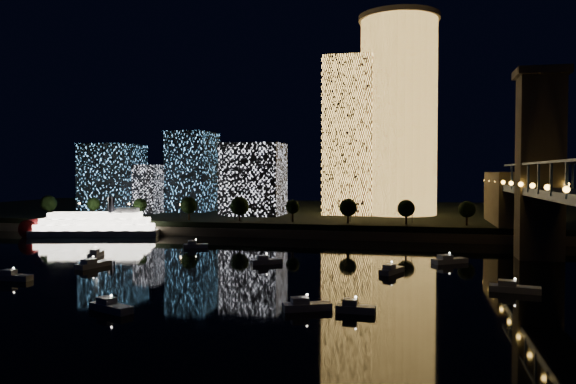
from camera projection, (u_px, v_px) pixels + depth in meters
The scene contains 10 objects.
ground at pixel (248, 285), 114.07m from camera, with size 520.00×520.00×0.00m, color black.
far_bank at pixel (345, 215), 269.84m from camera, with size 420.00×160.00×5.00m, color black.
seawall at pixel (317, 234), 193.89m from camera, with size 420.00×6.00×3.00m, color #6B5E4C.
tower_cylindrical at pixel (398, 116), 237.20m from camera, with size 34.00×34.00×83.62m.
tower_rectangular at pixel (349, 137), 238.96m from camera, with size 20.83×20.83×66.29m, color #ECAB4B.
midrise_blocks at pixel (178, 178), 248.23m from camera, with size 86.94×43.07×36.48m.
riverboat at pixel (90, 226), 201.75m from camera, with size 49.12×21.42×14.54m.
motorboats at pixel (257, 272), 124.26m from camera, with size 110.26×81.09×2.78m.
esplanade_trees at pixel (240, 206), 206.08m from camera, with size 166.04×6.91×8.95m.
street_lamps at pixel (234, 209), 212.92m from camera, with size 132.70×0.70×5.65m.
Camera 1 is at (33.37, -108.63, 22.84)m, focal length 35.00 mm.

